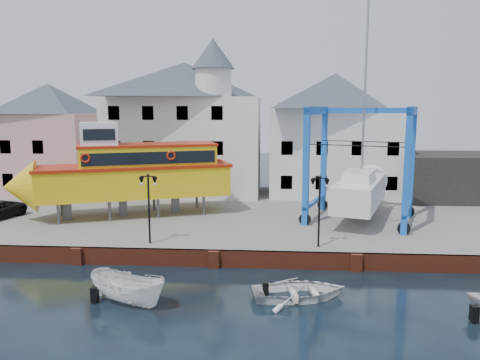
{
  "coord_description": "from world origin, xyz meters",
  "views": [
    {
      "loc": [
        3.31,
        -25.44,
        9.0
      ],
      "look_at": [
        1.0,
        7.0,
        4.0
      ],
      "focal_mm": 35.0,
      "sensor_mm": 36.0,
      "label": 1
    }
  ],
  "objects": [
    {
      "name": "shed_dark",
      "position": [
        19.0,
        17.0,
        3.0
      ],
      "size": [
        8.0,
        7.0,
        4.0
      ],
      "primitive_type": "cube",
      "color": "black",
      "rests_on": "hardstanding"
    },
    {
      "name": "ground",
      "position": [
        0.0,
        0.0,
        0.0
      ],
      "size": [
        140.0,
        140.0,
        0.0
      ],
      "primitive_type": "plane",
      "color": "black",
      "rests_on": "ground"
    },
    {
      "name": "motorboat_a",
      "position": [
        -3.35,
        -5.2,
        0.0
      ],
      "size": [
        4.59,
        3.35,
        1.67
      ],
      "primitive_type": "imported",
      "rotation": [
        0.0,
        0.0,
        1.12
      ],
      "color": "white",
      "rests_on": "ground"
    },
    {
      "name": "tour_boat",
      "position": [
        -7.85,
        8.17,
        4.3
      ],
      "size": [
        16.39,
        9.24,
        7.0
      ],
      "rotation": [
        0.0,
        0.0,
        0.36
      ],
      "color": "#59595E",
      "rests_on": "hardstanding"
    },
    {
      "name": "building_white_right",
      "position": [
        9.0,
        19.0,
        6.6
      ],
      "size": [
        12.0,
        8.0,
        11.2
      ],
      "color": "silver",
      "rests_on": "hardstanding"
    },
    {
      "name": "building_pink",
      "position": [
        -18.0,
        18.0,
        6.15
      ],
      "size": [
        8.0,
        7.0,
        10.3
      ],
      "color": "tan",
      "rests_on": "hardstanding"
    },
    {
      "name": "building_white_main",
      "position": [
        -4.87,
        18.39,
        7.34
      ],
      "size": [
        14.0,
        8.3,
        14.0
      ],
      "color": "silver",
      "rests_on": "hardstanding"
    },
    {
      "name": "lamp_post_left",
      "position": [
        -4.0,
        1.2,
        4.17
      ],
      "size": [
        1.12,
        0.32,
        4.2
      ],
      "color": "black",
      "rests_on": "hardstanding"
    },
    {
      "name": "travel_lift",
      "position": [
        9.8,
        8.74,
        3.6
      ],
      "size": [
        8.72,
        10.63,
        15.62
      ],
      "rotation": [
        0.0,
        0.0,
        -0.33
      ],
      "color": "blue",
      "rests_on": "hardstanding"
    },
    {
      "name": "motorboat_b",
      "position": [
        4.62,
        -4.0,
        0.0
      ],
      "size": [
        5.11,
        4.09,
        0.95
      ],
      "primitive_type": "imported",
      "rotation": [
        0.0,
        0.0,
        1.77
      ],
      "color": "white",
      "rests_on": "ground"
    },
    {
      "name": "quay_wall",
      "position": [
        -0.0,
        0.1,
        0.5
      ],
      "size": [
        44.0,
        0.47,
        1.0
      ],
      "color": "maroon",
      "rests_on": "ground"
    },
    {
      "name": "lamp_post_right",
      "position": [
        6.0,
        1.2,
        4.17
      ],
      "size": [
        1.12,
        0.32,
        4.2
      ],
      "color": "black",
      "rests_on": "hardstanding"
    },
    {
      "name": "hardstanding",
      "position": [
        0.0,
        11.0,
        0.5
      ],
      "size": [
        44.0,
        22.0,
        1.0
      ],
      "primitive_type": "cube",
      "color": "slate",
      "rests_on": "ground"
    }
  ]
}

